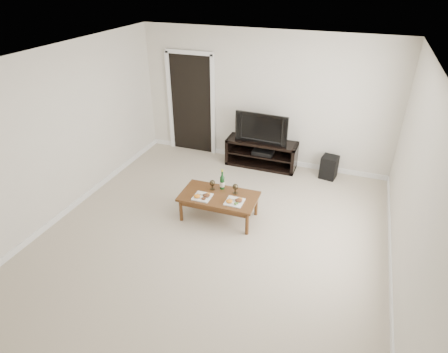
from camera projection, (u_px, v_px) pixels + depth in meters
floor at (212, 238)px, 5.62m from camera, size 5.50×5.50×0.00m
back_wall at (265, 100)px, 7.24m from camera, size 5.00×0.04×2.60m
ceiling at (209, 60)px, 4.33m from camera, size 5.00×5.50×0.04m
doorway at (191, 105)px, 7.81m from camera, size 0.90×0.02×2.05m
media_console at (261, 153)px, 7.50m from camera, size 1.40×0.45×0.55m
television at (263, 127)px, 7.22m from camera, size 1.04×0.18×0.60m
av_receiver at (263, 152)px, 7.46m from camera, size 0.41×0.31×0.08m
subwoofer at (329, 167)px, 7.12m from camera, size 0.33×0.33×0.44m
coffee_table at (219, 206)px, 5.98m from camera, size 1.22×0.69×0.42m
plate_left at (202, 196)px, 5.81m from camera, size 0.27×0.27×0.07m
plate_right at (234, 200)px, 5.68m from camera, size 0.27×0.27×0.07m
wine_bottle at (222, 179)px, 5.96m from camera, size 0.07×0.07×0.35m
goblet_left at (212, 185)px, 5.99m from camera, size 0.09×0.09×0.17m
goblet_right at (235, 189)px, 5.89m from camera, size 0.09×0.09×0.17m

